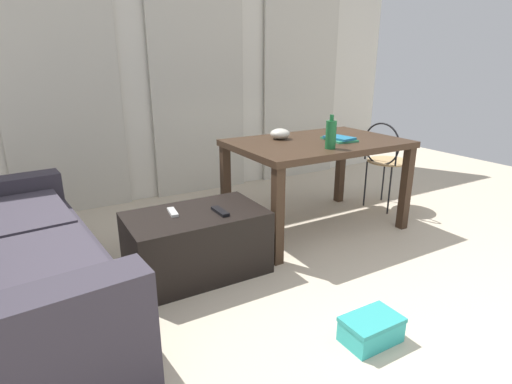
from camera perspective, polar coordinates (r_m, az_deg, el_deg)
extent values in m
plane|color=beige|center=(2.94, 8.24, -10.04)|extent=(8.10, 8.10, 0.00)
cube|color=silver|center=(4.42, -8.58, 16.68)|extent=(5.08, 0.10, 2.57)
cube|color=beige|center=(4.03, -25.84, 13.16)|extent=(1.02, 0.03, 2.30)
cube|color=beige|center=(4.34, -8.07, 14.95)|extent=(1.02, 0.03, 2.30)
cube|color=beige|center=(4.98, 6.39, 15.39)|extent=(1.02, 0.03, 2.30)
cube|color=#38333D|center=(2.61, -30.97, -11.46)|extent=(1.06, 2.03, 0.40)
cube|color=#38333D|center=(1.70, -29.56, -15.61)|extent=(0.90, 0.28, 0.20)
cube|color=#3E3944|center=(2.88, -31.57, -3.46)|extent=(0.71, 0.80, 0.10)
cube|color=#3E3944|center=(2.16, -29.68, -9.89)|extent=(0.71, 0.80, 0.10)
cube|color=black|center=(2.74, -8.35, -7.13)|extent=(0.89, 0.53, 0.43)
cube|color=#382619|center=(3.36, 8.60, 6.77)|extent=(1.38, 0.91, 0.05)
cube|color=#382619|center=(2.78, 3.07, -3.53)|extent=(0.07, 0.07, 0.70)
cube|color=#382619|center=(3.61, 20.35, 0.43)|extent=(0.07, 0.07, 0.70)
cube|color=#382619|center=(3.45, -4.30, 0.77)|extent=(0.07, 0.07, 0.70)
cube|color=#382619|center=(4.15, 11.82, 3.39)|extent=(0.07, 0.07, 0.70)
cylinder|color=tan|center=(4.07, 18.21, 4.16)|extent=(0.40, 0.40, 0.02)
cylinder|color=black|center=(4.16, 20.58, 0.87)|extent=(0.02, 0.02, 0.45)
cylinder|color=black|center=(4.32, 17.51, 1.77)|extent=(0.02, 0.02, 0.45)
cylinder|color=black|center=(3.94, 18.31, 0.17)|extent=(0.02, 0.02, 0.45)
cylinder|color=black|center=(4.10, 15.17, 1.14)|extent=(0.02, 0.02, 0.45)
torus|color=black|center=(3.92, 17.25, 6.46)|extent=(0.06, 0.40, 0.40)
cylinder|color=black|center=(3.84, 19.16, 4.72)|extent=(0.02, 0.02, 0.17)
cylinder|color=black|center=(4.04, 15.20, 5.70)|extent=(0.02, 0.02, 0.17)
cylinder|color=#195B2D|center=(3.04, 10.51, 7.94)|extent=(0.08, 0.08, 0.21)
cylinder|color=#195B2D|center=(3.02, 10.65, 10.26)|extent=(0.03, 0.03, 0.04)
ellipsoid|color=beige|center=(3.38, 3.42, 8.20)|extent=(0.16, 0.16, 0.09)
cube|color=#2D7F56|center=(3.39, 11.65, 7.28)|extent=(0.22, 0.28, 0.02)
cube|color=#1E668C|center=(3.37, 11.69, 7.50)|extent=(0.18, 0.25, 0.02)
cube|color=#B7B7B2|center=(2.67, -11.67, -2.80)|extent=(0.06, 0.16, 0.02)
cube|color=black|center=(2.64, -5.08, -2.73)|extent=(0.06, 0.18, 0.02)
cube|color=#33B2AD|center=(2.26, 15.89, -18.37)|extent=(0.29, 0.19, 0.11)
cube|color=teal|center=(2.22, 16.05, -16.94)|extent=(0.30, 0.19, 0.02)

